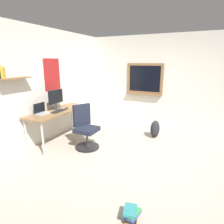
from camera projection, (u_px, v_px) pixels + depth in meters
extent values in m
plane|color=#ADA393|center=(143.00, 160.00, 3.75)|extent=(5.20, 5.20, 0.00)
cube|color=silver|center=(42.00, 86.00, 4.44)|extent=(5.00, 0.10, 2.60)
cube|color=olive|center=(13.00, 78.00, 3.58)|extent=(0.68, 0.20, 0.02)
cube|color=#A51E1E|center=(52.00, 74.00, 4.61)|extent=(0.52, 0.01, 0.74)
cube|color=orange|center=(2.00, 73.00, 3.39)|extent=(0.04, 0.14, 0.19)
cube|color=silver|center=(170.00, 81.00, 5.55)|extent=(0.10, 5.00, 2.60)
cube|color=olive|center=(145.00, 79.00, 5.79)|extent=(0.04, 1.10, 0.90)
cube|color=black|center=(145.00, 79.00, 5.77)|extent=(0.01, 0.94, 0.76)
cube|color=olive|center=(144.00, 94.00, 5.86)|extent=(0.12, 1.10, 0.03)
cube|color=olive|center=(59.00, 111.00, 4.49)|extent=(1.67, 0.59, 0.03)
cylinder|color=#B7B7BC|center=(43.00, 139.00, 3.81)|extent=(0.04, 0.04, 0.72)
cylinder|color=#B7B7BC|center=(86.00, 119.00, 5.16)|extent=(0.04, 0.04, 0.72)
cylinder|color=#B7B7BC|center=(26.00, 136.00, 4.01)|extent=(0.04, 0.04, 0.72)
cylinder|color=#B7B7BC|center=(72.00, 117.00, 5.35)|extent=(0.04, 0.04, 0.72)
cylinder|color=black|center=(87.00, 147.00, 4.27)|extent=(0.52, 0.52, 0.04)
cylinder|color=#4C4C51|center=(87.00, 139.00, 4.22)|extent=(0.05, 0.05, 0.34)
cube|color=#1E2333|center=(87.00, 130.00, 4.17)|extent=(0.44, 0.44, 0.09)
cube|color=#1E2333|center=(82.00, 115.00, 4.25)|extent=(0.39, 0.25, 0.48)
cube|color=#ADAFB5|center=(43.00, 113.00, 4.20)|extent=(0.31, 0.21, 0.02)
cube|color=black|center=(39.00, 108.00, 4.21)|extent=(0.31, 0.01, 0.21)
cylinder|color=#38383D|center=(56.00, 109.00, 4.56)|extent=(0.17, 0.17, 0.01)
cylinder|color=#38383D|center=(56.00, 106.00, 4.54)|extent=(0.03, 0.03, 0.14)
cube|color=black|center=(56.00, 97.00, 4.48)|extent=(0.46, 0.02, 0.31)
cube|color=black|center=(59.00, 111.00, 4.38)|extent=(0.37, 0.13, 0.02)
ellipsoid|color=#262628|center=(66.00, 108.00, 4.62)|extent=(0.10, 0.06, 0.03)
cylinder|color=silver|center=(78.00, 103.00, 5.10)|extent=(0.08, 0.08, 0.09)
ellipsoid|color=#232328|center=(155.00, 129.00, 4.82)|extent=(0.32, 0.22, 0.43)
cube|color=orange|center=(131.00, 219.00, 2.32)|extent=(0.24, 0.20, 0.03)
cube|color=black|center=(131.00, 216.00, 2.33)|extent=(0.24, 0.19, 0.03)
cube|color=#3851B2|center=(132.00, 214.00, 2.32)|extent=(0.23, 0.18, 0.03)
cube|color=#3D934C|center=(132.00, 212.00, 2.31)|extent=(0.24, 0.20, 0.02)
cube|color=teal|center=(130.00, 210.00, 2.30)|extent=(0.24, 0.19, 0.03)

